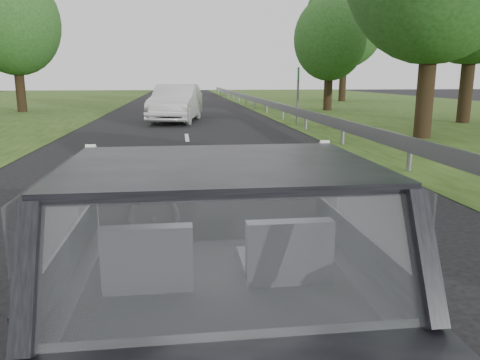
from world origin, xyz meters
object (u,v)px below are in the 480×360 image
object	(u,v)px
cat	(229,185)
other_car	(176,103)
highway_sign	(298,96)
utility_pole	(429,20)
subject_car	(215,259)

from	to	relation	value
cat	other_car	distance (m)	17.10
highway_sign	utility_pole	distance (m)	5.56
subject_car	highway_sign	world-z (taller)	highway_sign
cat	highway_sign	bearing A→B (deg)	59.19
other_car	subject_car	bearing A→B (deg)	-79.18
cat	utility_pole	world-z (taller)	utility_pole
subject_car	utility_pole	size ratio (longest dim) A/B	0.53
subject_car	other_car	bearing A→B (deg)	91.13
cat	utility_pole	bearing A→B (deg)	41.74
highway_sign	utility_pole	world-z (taller)	utility_pole
subject_car	utility_pole	distance (m)	15.78
highway_sign	other_car	bearing A→B (deg)	175.46
other_car	cat	bearing A→B (deg)	-78.62
subject_car	cat	size ratio (longest dim) A/B	7.67
other_car	utility_pole	xyz separation A→B (m)	(8.72, -4.68, 3.01)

